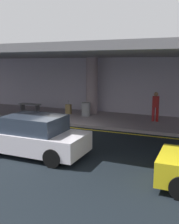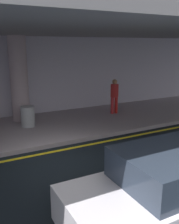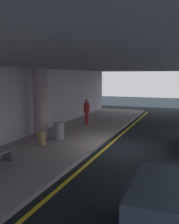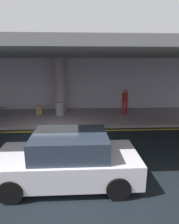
{
  "view_description": "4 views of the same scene",
  "coord_description": "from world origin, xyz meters",
  "px_view_note": "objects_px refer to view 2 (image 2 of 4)",
  "views": [
    {
      "loc": [
        6.72,
        -11.65,
        3.4
      ],
      "look_at": [
        0.93,
        1.79,
        0.72
      ],
      "focal_mm": 42.4,
      "sensor_mm": 36.0,
      "label": 1
    },
    {
      "loc": [
        -2.42,
        -6.83,
        3.4
      ],
      "look_at": [
        2.04,
        1.7,
        0.89
      ],
      "focal_mm": 41.17,
      "sensor_mm": 36.0,
      "label": 2
    },
    {
      "loc": [
        -11.9,
        -2.89,
        3.4
      ],
      "look_at": [
        2.29,
        2.47,
        1.3
      ],
      "focal_mm": 42.34,
      "sensor_mm": 36.0,
      "label": 3
    },
    {
      "loc": [
        1.35,
        -8.63,
        3.4
      ],
      "look_at": [
        1.86,
        1.46,
        0.82
      ],
      "focal_mm": 30.21,
      "sensor_mm": 36.0,
      "label": 4
    }
  ],
  "objects_px": {
    "car_white": "(169,189)",
    "traveler_with_luggage": "(114,94)",
    "trash_bin_steel": "(28,116)",
    "support_column_left_mid": "(19,79)"
  },
  "relations": [
    {
      "from": "traveler_with_luggage",
      "to": "trash_bin_steel",
      "type": "relative_size",
      "value": 1.98
    },
    {
      "from": "support_column_left_mid",
      "to": "trash_bin_steel",
      "type": "relative_size",
      "value": 4.29
    },
    {
      "from": "car_white",
      "to": "trash_bin_steel",
      "type": "height_order",
      "value": "car_white"
    },
    {
      "from": "support_column_left_mid",
      "to": "trash_bin_steel",
      "type": "height_order",
      "value": "support_column_left_mid"
    },
    {
      "from": "support_column_left_mid",
      "to": "traveler_with_luggage",
      "type": "height_order",
      "value": "support_column_left_mid"
    },
    {
      "from": "support_column_left_mid",
      "to": "car_white",
      "type": "relative_size",
      "value": 0.89
    },
    {
      "from": "support_column_left_mid",
      "to": "traveler_with_luggage",
      "type": "xyz_separation_m",
      "value": [
        4.3,
        -0.91,
        -0.86
      ]
    },
    {
      "from": "traveler_with_luggage",
      "to": "trash_bin_steel",
      "type": "bearing_deg",
      "value": 46.67
    },
    {
      "from": "car_white",
      "to": "traveler_with_luggage",
      "type": "xyz_separation_m",
      "value": [
        3.33,
        7.07,
        0.4
      ]
    },
    {
      "from": "car_white",
      "to": "trash_bin_steel",
      "type": "distance_m",
      "value": 7.01
    }
  ]
}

